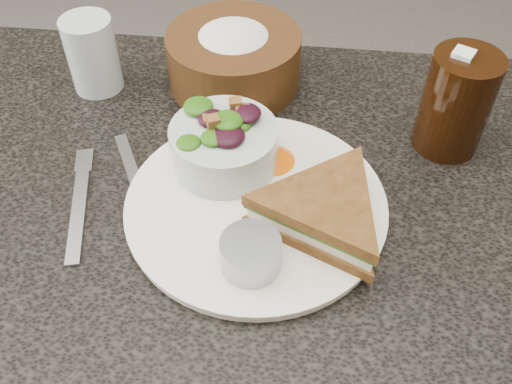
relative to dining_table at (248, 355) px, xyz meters
The scene contains 11 objects.
dining_table is the anchor object (origin of this frame).
dinner_plate 0.38m from the dining_table, ahead, with size 0.30×0.30×0.01m, color white.
sandwich 0.42m from the dining_table, 16.56° to the right, with size 0.18×0.18×0.05m, color brown, non-canonical shape.
salad_bowl 0.43m from the dining_table, 118.04° to the left, with size 0.13×0.13×0.08m, color #B1BDB8, non-canonical shape.
dressing_ramekin 0.42m from the dining_table, 78.63° to the right, with size 0.06×0.06×0.04m, color #9197A0.
orange_wedge 0.41m from the dining_table, 69.44° to the left, with size 0.06×0.06×0.03m, color #FC6606.
fork 0.43m from the dining_table, behind, with size 0.02×0.16×0.00m, color #A5ABB2.
knife 0.40m from the dining_table, behind, with size 0.01×0.23×0.00m, color #9FA0A1.
bread_basket 0.50m from the dining_table, 100.64° to the left, with size 0.19×0.19×0.11m, color #492F13, non-canonical shape.
cola_glass 0.53m from the dining_table, 30.11° to the left, with size 0.08×0.08×0.14m, color black, non-canonical shape.
water_glass 0.54m from the dining_table, 138.67° to the left, with size 0.07×0.07×0.11m, color silver.
Camera 1 is at (0.06, -0.44, 1.26)m, focal length 40.00 mm.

